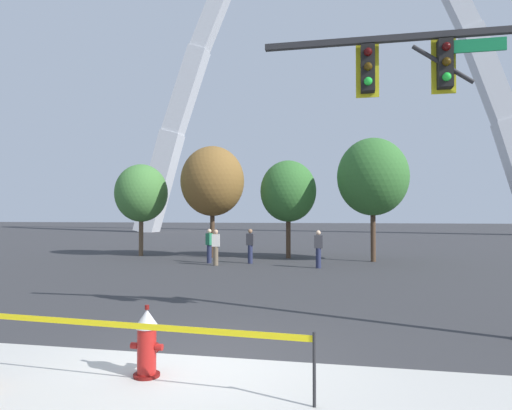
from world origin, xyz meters
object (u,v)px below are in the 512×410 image
Objects in this scene: monument_arch at (327,68)px; pedestrian_walking_left at (318,249)px; traffic_signal_gantry at (460,116)px; pedestrian_walking_right at (216,247)px; pedestrian_near_trees at (250,246)px; pedestrian_standing_center at (209,245)px; fire_hydrant at (147,343)px.

monument_arch is 41.06m from pedestrian_walking_left.
traffic_signal_gantry is 3.77× the size of pedestrian_walking_right.
monument_arch is at bearing 86.44° from pedestrian_near_trees.
pedestrian_walking_right is (-3.50, -36.00, -19.43)m from monument_arch.
pedestrian_standing_center is 1.06m from pedestrian_walking_right.
traffic_signal_gantry reaches higher than pedestrian_standing_center.
pedestrian_walking_right is at bearing 102.47° from fire_hydrant.
pedestrian_near_trees is (1.33, 1.09, 0.00)m from pedestrian_walking_right.
pedestrian_walking_right is at bearing 126.69° from traffic_signal_gantry.
pedestrian_near_trees is at bearing -93.56° from monument_arch.
fire_hydrant is at bearing -90.62° from monument_arch.
traffic_signal_gantry is at bearing -53.31° from pedestrian_walking_right.
pedestrian_near_trees reaches higher than fire_hydrant.
monument_arch is (0.54, 49.41, 19.78)m from fire_hydrant.
traffic_signal_gantry reaches higher than pedestrian_walking_right.
pedestrian_standing_center is at bearing 126.41° from traffic_signal_gantry.
monument_arch is 31.36× the size of pedestrian_walking_left.
monument_arch is at bearing 83.37° from pedestrian_standing_center.
pedestrian_standing_center and pedestrian_walking_right have the same top height.
pedestrian_standing_center is at bearing 122.98° from pedestrian_walking_right.
pedestrian_walking_left is (1.03, -36.16, -19.43)m from monument_arch.
pedestrian_standing_center is (-3.54, 14.30, 0.35)m from fire_hydrant.
pedestrian_standing_center is 1.00× the size of pedestrian_near_trees.
fire_hydrant is 13.35m from pedestrian_walking_left.
pedestrian_near_trees is (-2.17, -34.91, -19.43)m from monument_arch.
pedestrian_walking_right is (-2.96, 13.41, 0.35)m from fire_hydrant.
pedestrian_standing_center is at bearing -174.09° from pedestrian_near_trees.
traffic_signal_gantry is 49.33m from monument_arch.
fire_hydrant is at bearing -147.89° from traffic_signal_gantry.
pedestrian_walking_left is at bearing -88.37° from monument_arch.
pedestrian_near_trees is at bearing 5.91° from pedestrian_standing_center.
traffic_signal_gantry is 3.77× the size of pedestrian_near_trees.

